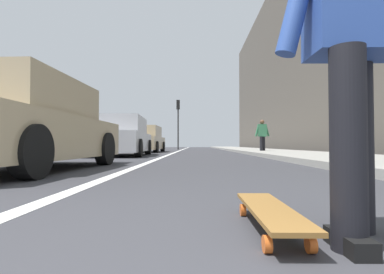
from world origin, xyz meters
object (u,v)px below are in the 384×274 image
(parked_car_near, at_px, (25,126))
(parked_car_far, at_px, (145,140))
(pedestrian_distant, at_px, (262,134))
(skater_person, at_px, (354,30))
(parked_car_mid, at_px, (121,137))
(traffic_light, at_px, (178,115))
(skateboard, at_px, (270,212))

(parked_car_near, bearing_deg, parked_car_far, 0.24)
(parked_car_near, xyz_separation_m, pedestrian_distant, (9.40, -6.03, 0.21))
(parked_car_far, bearing_deg, skater_person, -166.90)
(parked_car_near, distance_m, parked_car_mid, 6.34)
(parked_car_mid, xyz_separation_m, pedestrian_distant, (3.06, -6.04, 0.23))
(parked_car_far, xyz_separation_m, traffic_light, (8.67, -1.34, 2.26))
(skater_person, relative_size, parked_car_far, 0.38)
(skater_person, relative_size, traffic_light, 0.38)
(skater_person, bearing_deg, traffic_light, 5.30)
(skater_person, distance_m, parked_car_near, 4.97)
(pedestrian_distant, bearing_deg, parked_car_mid, 116.87)
(skateboard, height_order, parked_car_near, parked_car_near)
(parked_car_near, height_order, pedestrian_distant, pedestrian_distant)
(skateboard, height_order, parked_car_far, parked_car_far)
(skateboard, xyz_separation_m, pedestrian_distant, (12.75, -2.85, 0.84))
(skateboard, height_order, parked_car_mid, parked_car_mid)
(traffic_light, distance_m, pedestrian_distant, 12.27)
(skateboard, relative_size, parked_car_far, 0.19)
(skater_person, bearing_deg, parked_car_mid, 19.79)
(skateboard, bearing_deg, parked_car_far, 11.98)
(parked_car_far, bearing_deg, pedestrian_distant, -112.08)
(parked_car_near, height_order, parked_car_far, parked_car_near)
(parked_car_near, bearing_deg, traffic_light, -3.60)
(pedestrian_distant, bearing_deg, parked_car_near, 147.34)
(skater_person, distance_m, pedestrian_distant, 13.14)
(parked_car_near, height_order, traffic_light, traffic_light)
(parked_car_mid, bearing_deg, skater_person, -160.21)
(skateboard, distance_m, pedestrian_distant, 13.09)
(parked_car_mid, height_order, traffic_light, traffic_light)
(skater_person, height_order, parked_car_mid, skater_person)
(pedestrian_distant, bearing_deg, skater_person, 169.02)
(parked_car_near, bearing_deg, parked_car_mid, 0.13)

